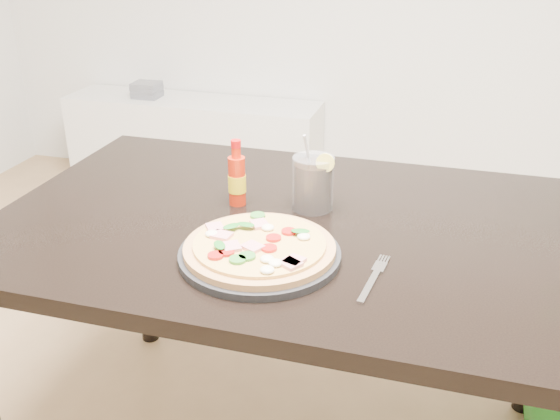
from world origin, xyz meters
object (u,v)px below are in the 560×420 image
(pizza, at_px, (259,247))
(hot_sauce_bottle, at_px, (237,179))
(media_console, at_px, (194,144))
(dining_table, at_px, (294,251))
(fork, at_px, (374,276))
(plate, at_px, (260,254))
(cola_cup, at_px, (313,184))

(pizza, height_order, hot_sauce_bottle, hot_sauce_bottle)
(media_console, bearing_deg, dining_table, -59.32)
(dining_table, relative_size, fork, 7.42)
(fork, bearing_deg, dining_table, 143.19)
(pizza, height_order, media_console, pizza)
(fork, bearing_deg, plate, -176.49)
(dining_table, xyz_separation_m, plate, (-0.02, -0.19, 0.09))
(media_console, bearing_deg, pizza, -62.40)
(dining_table, xyz_separation_m, hot_sauce_bottle, (-0.16, 0.05, 0.15))
(dining_table, bearing_deg, fork, -43.39)
(hot_sauce_bottle, xyz_separation_m, fork, (0.38, -0.26, -0.06))
(plate, bearing_deg, pizza, -102.60)
(dining_table, distance_m, hot_sauce_bottle, 0.22)
(pizza, relative_size, cola_cup, 1.66)
(dining_table, relative_size, hot_sauce_bottle, 8.48)
(hot_sauce_bottle, bearing_deg, cola_cup, 8.78)
(plate, distance_m, hot_sauce_bottle, 0.28)
(plate, relative_size, hot_sauce_bottle, 2.04)
(hot_sauce_bottle, bearing_deg, fork, -34.19)
(plate, bearing_deg, cola_cup, 80.02)
(hot_sauce_bottle, distance_m, fork, 0.46)
(hot_sauce_bottle, xyz_separation_m, media_console, (-0.89, 1.72, -0.57))
(cola_cup, height_order, media_console, cola_cup)
(dining_table, distance_m, fork, 0.31)
(plate, height_order, media_console, plate)
(hot_sauce_bottle, height_order, fork, hot_sauce_bottle)
(cola_cup, bearing_deg, dining_table, -107.79)
(pizza, bearing_deg, media_console, 117.60)
(pizza, height_order, cola_cup, cola_cup)
(plate, distance_m, pizza, 0.02)
(hot_sauce_bottle, relative_size, media_console, 0.12)
(fork, bearing_deg, pizza, -176.16)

